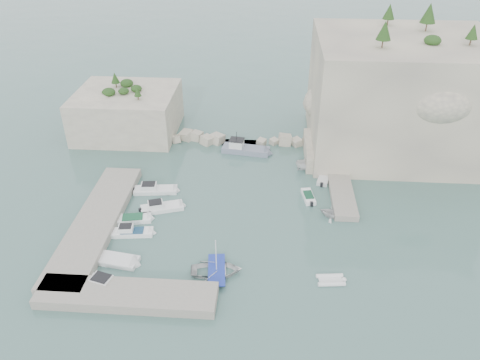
# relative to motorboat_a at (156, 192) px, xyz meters

# --- Properties ---
(ground) EXTENTS (400.00, 400.00, 0.00)m
(ground) POSITION_rel_motorboat_a_xyz_m (11.53, -6.97, 0.00)
(ground) COLOR #496D67
(ground) RESTS_ON ground
(cliff_east) EXTENTS (26.00, 22.00, 17.00)m
(cliff_east) POSITION_rel_motorboat_a_xyz_m (34.53, 16.03, 8.50)
(cliff_east) COLOR beige
(cliff_east) RESTS_ON ground
(cliff_terrace) EXTENTS (8.00, 10.00, 2.50)m
(cliff_terrace) POSITION_rel_motorboat_a_xyz_m (24.53, 11.03, 1.25)
(cliff_terrace) COLOR beige
(cliff_terrace) RESTS_ON ground
(outcrop_west) EXTENTS (16.00, 14.00, 7.00)m
(outcrop_west) POSITION_rel_motorboat_a_xyz_m (-8.47, 18.03, 3.50)
(outcrop_west) COLOR beige
(outcrop_west) RESTS_ON ground
(quay_west) EXTENTS (5.00, 24.00, 1.10)m
(quay_west) POSITION_rel_motorboat_a_xyz_m (-5.47, -7.97, 0.55)
(quay_west) COLOR #9E9689
(quay_west) RESTS_ON ground
(quay_south) EXTENTS (18.00, 4.00, 1.10)m
(quay_south) POSITION_rel_motorboat_a_xyz_m (1.53, -19.47, 0.55)
(quay_south) COLOR #9E9689
(quay_south) RESTS_ON ground
(ledge_east) EXTENTS (3.00, 16.00, 0.80)m
(ledge_east) POSITION_rel_motorboat_a_xyz_m (25.03, 3.03, 0.40)
(ledge_east) COLOR #9E9689
(ledge_east) RESTS_ON ground
(breakwater) EXTENTS (28.00, 3.00, 1.40)m
(breakwater) POSITION_rel_motorboat_a_xyz_m (10.53, 15.03, 0.70)
(breakwater) COLOR beige
(breakwater) RESTS_ON ground
(motorboat_a) EXTENTS (6.51, 2.57, 1.40)m
(motorboat_a) POSITION_rel_motorboat_a_xyz_m (0.00, 0.00, 0.00)
(motorboat_a) COLOR white
(motorboat_a) RESTS_ON ground
(motorboat_b) EXTENTS (6.20, 3.70, 1.40)m
(motorboat_b) POSITION_rel_motorboat_a_xyz_m (1.76, -4.00, 0.00)
(motorboat_b) COLOR white
(motorboat_b) RESTS_ON ground
(motorboat_c) EXTENTS (5.21, 2.73, 0.70)m
(motorboat_c) POSITION_rel_motorboat_a_xyz_m (-1.37, -6.59, 0.00)
(motorboat_c) COLOR white
(motorboat_c) RESTS_ON ground
(motorboat_d) EXTENTS (5.43, 2.16, 1.40)m
(motorboat_d) POSITION_rel_motorboat_a_xyz_m (-0.68, -9.26, 0.00)
(motorboat_d) COLOR white
(motorboat_d) RESTS_ON ground
(motorboat_e) EXTENTS (5.28, 2.82, 0.70)m
(motorboat_e) POSITION_rel_motorboat_a_xyz_m (-1.01, -14.17, 0.00)
(motorboat_e) COLOR white
(motorboat_e) RESTS_ON ground
(motorboat_f) EXTENTS (6.73, 3.65, 1.40)m
(motorboat_f) POSITION_rel_motorboat_a_xyz_m (-0.68, -18.13, 0.00)
(motorboat_f) COLOR silver
(motorboat_f) RESTS_ON ground
(rowboat) EXTENTS (5.84, 4.47, 1.13)m
(rowboat) POSITION_rel_motorboat_a_xyz_m (10.02, -15.11, 0.00)
(rowboat) COLOR silver
(rowboat) RESTS_ON ground
(inflatable_dinghy) EXTENTS (3.28, 1.84, 0.44)m
(inflatable_dinghy) POSITION_rel_motorboat_a_xyz_m (22.07, -15.46, 0.00)
(inflatable_dinghy) COLOR silver
(inflatable_dinghy) RESTS_ON ground
(tender_east_a) EXTENTS (3.85, 3.61, 1.63)m
(tender_east_a) POSITION_rel_motorboat_a_xyz_m (23.24, -4.09, 0.00)
(tender_east_a) COLOR silver
(tender_east_a) RESTS_ON ground
(tender_east_b) EXTENTS (1.96, 4.03, 0.70)m
(tender_east_b) POSITION_rel_motorboat_a_xyz_m (20.55, -0.12, 0.00)
(tender_east_b) COLOR white
(tender_east_b) RESTS_ON ground
(tender_east_c) EXTENTS (2.48, 4.73, 0.70)m
(tender_east_c) POSITION_rel_motorboat_a_xyz_m (23.02, 4.87, 0.00)
(tender_east_c) COLOR silver
(tender_east_c) RESTS_ON ground
(tender_east_d) EXTENTS (5.07, 3.00, 1.84)m
(tender_east_d) POSITION_rel_motorboat_a_xyz_m (21.36, 7.58, 0.00)
(tender_east_d) COLOR silver
(tender_east_d) RESTS_ON ground
(work_boat) EXTENTS (8.27, 3.48, 2.20)m
(work_boat) POSITION_rel_motorboat_a_xyz_m (11.51, 11.97, 0.00)
(work_boat) COLOR slate
(work_boat) RESTS_ON ground
(rowboat_mast) EXTENTS (0.10, 0.10, 4.20)m
(rowboat_mast) POSITION_rel_motorboat_a_xyz_m (10.02, -15.11, 2.66)
(rowboat_mast) COLOR white
(rowboat_mast) RESTS_ON rowboat
(vegetation) EXTENTS (53.48, 13.88, 13.40)m
(vegetation) POSITION_rel_motorboat_a_xyz_m (29.36, 17.43, 17.93)
(vegetation) COLOR #1E4219
(vegetation) RESTS_ON ground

